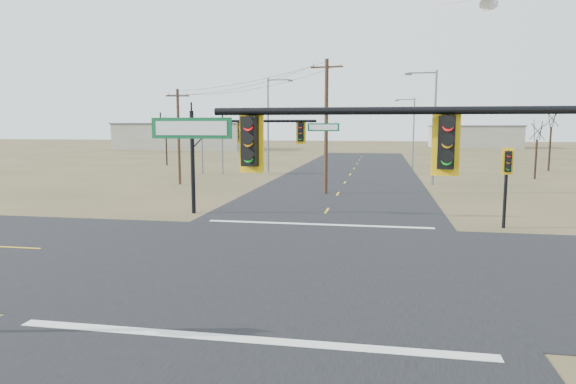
{
  "coord_description": "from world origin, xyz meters",
  "views": [
    {
      "loc": [
        3.2,
        -19.13,
        5.23
      ],
      "look_at": [
        -0.44,
        1.0,
        2.58
      ],
      "focal_mm": 32.0,
      "sensor_mm": 36.0,
      "label": 1
    }
  ],
  "objects_px": {
    "bare_tree_b": "(166,124)",
    "mast_arm_far": "(246,140)",
    "mast_arm_near": "(442,164)",
    "bare_tree_d": "(552,117)",
    "bare_tree_a": "(193,126)",
    "utility_pole_near": "(326,125)",
    "highway_sign": "(212,136)",
    "pedestal_signal_ne": "(507,169)",
    "streetlight_b": "(412,129)",
    "streetlight_c": "(270,120)",
    "bare_tree_c": "(538,130)",
    "utility_pole_far": "(179,135)",
    "streetlight_a": "(432,121)"
  },
  "relations": [
    {
      "from": "streetlight_a",
      "to": "streetlight_c",
      "type": "bearing_deg",
      "value": 128.24
    },
    {
      "from": "pedestal_signal_ne",
      "to": "streetlight_b",
      "type": "height_order",
      "value": "streetlight_b"
    },
    {
      "from": "mast_arm_far",
      "to": "utility_pole_near",
      "type": "bearing_deg",
      "value": 53.35
    },
    {
      "from": "mast_arm_near",
      "to": "highway_sign",
      "type": "relative_size",
      "value": 1.8
    },
    {
      "from": "streetlight_a",
      "to": "bare_tree_c",
      "type": "xyz_separation_m",
      "value": [
        10.63,
        6.91,
        -0.78
      ]
    },
    {
      "from": "mast_arm_near",
      "to": "pedestal_signal_ne",
      "type": "distance_m",
      "value": 17.64
    },
    {
      "from": "bare_tree_a",
      "to": "pedestal_signal_ne",
      "type": "bearing_deg",
      "value": -43.33
    },
    {
      "from": "utility_pole_far",
      "to": "highway_sign",
      "type": "distance_m",
      "value": 10.15
    },
    {
      "from": "bare_tree_c",
      "to": "bare_tree_d",
      "type": "bearing_deg",
      "value": 67.16
    },
    {
      "from": "bare_tree_b",
      "to": "bare_tree_d",
      "type": "xyz_separation_m",
      "value": [
        47.32,
        -0.16,
        0.74
      ]
    },
    {
      "from": "mast_arm_near",
      "to": "highway_sign",
      "type": "xyz_separation_m",
      "value": [
        -19.27,
        42.89,
        -0.4
      ]
    },
    {
      "from": "highway_sign",
      "to": "bare_tree_b",
      "type": "bearing_deg",
      "value": 149.03
    },
    {
      "from": "pedestal_signal_ne",
      "to": "mast_arm_far",
      "type": "bearing_deg",
      "value": 179.16
    },
    {
      "from": "mast_arm_far",
      "to": "streetlight_c",
      "type": "xyz_separation_m",
      "value": [
        -4.46,
        27.2,
        1.42
      ]
    },
    {
      "from": "utility_pole_far",
      "to": "streetlight_c",
      "type": "xyz_separation_m",
      "value": [
        5.52,
        12.86,
        1.43
      ]
    },
    {
      "from": "mast_arm_near",
      "to": "mast_arm_far",
      "type": "xyz_separation_m",
      "value": [
        -8.96,
        18.41,
        -0.05
      ]
    },
    {
      "from": "utility_pole_near",
      "to": "streetlight_b",
      "type": "distance_m",
      "value": 26.12
    },
    {
      "from": "pedestal_signal_ne",
      "to": "bare_tree_a",
      "type": "height_order",
      "value": "bare_tree_a"
    },
    {
      "from": "utility_pole_far",
      "to": "bare_tree_b",
      "type": "relative_size",
      "value": 1.24
    },
    {
      "from": "utility_pole_near",
      "to": "streetlight_b",
      "type": "xyz_separation_m",
      "value": [
        7.8,
        24.92,
        -0.48
      ]
    },
    {
      "from": "utility_pole_near",
      "to": "bare_tree_c",
      "type": "distance_m",
      "value": 24.11
    },
    {
      "from": "bare_tree_a",
      "to": "bare_tree_d",
      "type": "xyz_separation_m",
      "value": [
        38.93,
        12.17,
        0.95
      ]
    },
    {
      "from": "utility_pole_near",
      "to": "highway_sign",
      "type": "xyz_separation_m",
      "value": [
        -13.9,
        14.16,
        -1.19
      ]
    },
    {
      "from": "streetlight_a",
      "to": "bare_tree_a",
      "type": "xyz_separation_m",
      "value": [
        -24.03,
        4.87,
        -0.39
      ]
    },
    {
      "from": "pedestal_signal_ne",
      "to": "bare_tree_a",
      "type": "xyz_separation_m",
      "value": [
        -25.96,
        24.49,
        2.18
      ]
    },
    {
      "from": "utility_pole_near",
      "to": "mast_arm_far",
      "type": "bearing_deg",
      "value": -109.17
    },
    {
      "from": "mast_arm_near",
      "to": "pedestal_signal_ne",
      "type": "xyz_separation_m",
      "value": [
        5.1,
        16.82,
        -1.43
      ]
    },
    {
      "from": "mast_arm_near",
      "to": "streetlight_b",
      "type": "xyz_separation_m",
      "value": [
        2.43,
        53.65,
        0.32
      ]
    },
    {
      "from": "bare_tree_d",
      "to": "mast_arm_far",
      "type": "bearing_deg",
      "value": -127.61
    },
    {
      "from": "streetlight_b",
      "to": "streetlight_c",
      "type": "distance_m",
      "value": 17.8
    },
    {
      "from": "pedestal_signal_ne",
      "to": "highway_sign",
      "type": "relative_size",
      "value": 0.72
    },
    {
      "from": "highway_sign",
      "to": "streetlight_b",
      "type": "relative_size",
      "value": 0.67
    },
    {
      "from": "utility_pole_near",
      "to": "bare_tree_b",
      "type": "relative_size",
      "value": 1.5
    },
    {
      "from": "bare_tree_b",
      "to": "mast_arm_far",
      "type": "bearing_deg",
      "value": -60.05
    },
    {
      "from": "highway_sign",
      "to": "bare_tree_b",
      "type": "distance_m",
      "value": 14.75
    },
    {
      "from": "highway_sign",
      "to": "streetlight_a",
      "type": "height_order",
      "value": "streetlight_a"
    },
    {
      "from": "highway_sign",
      "to": "streetlight_a",
      "type": "relative_size",
      "value": 0.57
    },
    {
      "from": "bare_tree_b",
      "to": "bare_tree_d",
      "type": "relative_size",
      "value": 0.89
    },
    {
      "from": "mast_arm_far",
      "to": "utility_pole_near",
      "type": "relative_size",
      "value": 0.86
    },
    {
      "from": "mast_arm_near",
      "to": "bare_tree_d",
      "type": "bearing_deg",
      "value": 80.64
    },
    {
      "from": "mast_arm_near",
      "to": "bare_tree_a",
      "type": "bearing_deg",
      "value": 126.09
    },
    {
      "from": "utility_pole_near",
      "to": "streetlight_c",
      "type": "relative_size",
      "value": 0.98
    },
    {
      "from": "mast_arm_near",
      "to": "streetlight_c",
      "type": "height_order",
      "value": "streetlight_c"
    },
    {
      "from": "utility_pole_far",
      "to": "streetlight_c",
      "type": "height_order",
      "value": "streetlight_c"
    },
    {
      "from": "bare_tree_d",
      "to": "streetlight_a",
      "type": "bearing_deg",
      "value": -131.17
    },
    {
      "from": "mast_arm_near",
      "to": "bare_tree_d",
      "type": "height_order",
      "value": "bare_tree_d"
    },
    {
      "from": "highway_sign",
      "to": "mast_arm_near",
      "type": "bearing_deg",
      "value": -49.64
    },
    {
      "from": "mast_arm_far",
      "to": "pedestal_signal_ne",
      "type": "relative_size",
      "value": 2.13
    },
    {
      "from": "pedestal_signal_ne",
      "to": "bare_tree_c",
      "type": "distance_m",
      "value": 27.97
    },
    {
      "from": "pedestal_signal_ne",
      "to": "utility_pole_near",
      "type": "xyz_separation_m",
      "value": [
        -10.46,
        11.9,
        2.23
      ]
    }
  ]
}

